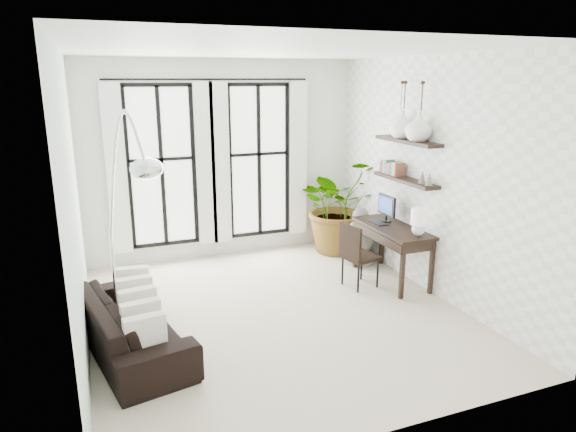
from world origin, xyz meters
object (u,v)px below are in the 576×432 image
buddha (360,239)px  desk (394,232)px  plant (339,205)px  sofa (130,324)px  arc_lamp (125,171)px  desk_chair (356,252)px

buddha → desk: bearing=-87.1°
plant → buddha: plant is taller
sofa → desk: (3.74, 0.66, 0.46)m
arc_lamp → desk: bearing=5.3°
sofa → buddha: bearing=-78.8°
sofa → desk_chair: bearing=-89.8°
desk → buddha: 0.97m
desk → arc_lamp: arc_lamp is taller
plant → buddha: (0.06, -0.66, -0.42)m
arc_lamp → buddha: bearing=19.0°
sofa → arc_lamp: (0.11, 0.32, 1.63)m
desk_chair → buddha: size_ratio=1.02×
sofa → desk: desk is taller
sofa → desk: bearing=-91.6°
desk → buddha: bearing=92.9°
sofa → buddha: size_ratio=2.27×
arc_lamp → desk_chair: bearing=6.3°
buddha → desk_chair: bearing=-122.0°
sofa → desk_chair: (3.14, 0.65, 0.23)m
sofa → arc_lamp: bearing=-30.0°
desk → plant: bearing=93.7°
arc_lamp → buddha: (3.59, 1.23, -1.55)m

